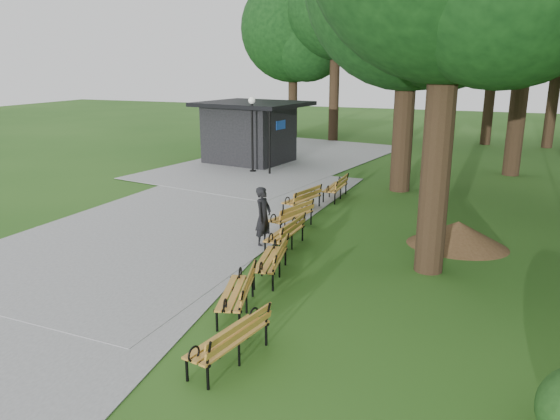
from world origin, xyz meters
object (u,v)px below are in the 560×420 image
at_px(kiosk, 249,132).
at_px(bench_1, 236,293).
at_px(bench_2, 271,260).
at_px(person, 263,217).
at_px(bench_6, 335,187).
at_px(bench_4, 291,216).
at_px(bench_3, 285,233).
at_px(bench_5, 302,199).
at_px(lamp_post, 252,119).
at_px(dirt_mound, 458,234).
at_px(bench_0, 229,339).

bearing_deg(kiosk, bench_1, -56.72).
relative_size(bench_1, bench_2, 1.00).
height_order(person, bench_6, person).
xyz_separation_m(bench_1, bench_4, (-0.97, 5.78, 0.00)).
relative_size(bench_3, bench_6, 1.00).
distance_m(bench_1, bench_3, 4.12).
height_order(bench_3, bench_4, same).
bearing_deg(bench_2, bench_5, -178.84).
bearing_deg(bench_2, bench_1, -8.85).
bearing_deg(bench_1, bench_6, 168.68).
relative_size(person, bench_5, 0.89).
xyz_separation_m(bench_5, bench_6, (0.58, 2.18, 0.00)).
relative_size(lamp_post, bench_3, 1.85).
distance_m(bench_2, bench_5, 6.01).
distance_m(kiosk, dirt_mound, 14.83).
distance_m(kiosk, bench_1, 17.47).
relative_size(person, dirt_mound, 0.72).
xyz_separation_m(dirt_mound, bench_0, (-3.23, -7.85, 0.08)).
distance_m(dirt_mound, bench_6, 6.20).
bearing_deg(person, bench_3, -87.15).
xyz_separation_m(bench_3, bench_6, (-0.27, 6.02, 0.00)).
xyz_separation_m(kiosk, bench_4, (6.11, -10.16, -1.12)).
height_order(bench_1, bench_6, same).
bearing_deg(dirt_mound, bench_6, 139.80).
bearing_deg(bench_6, kiosk, -133.48).
relative_size(person, kiosk, 0.34).
bearing_deg(bench_4, person, 8.46).
bearing_deg(person, kiosk, 31.04).
height_order(bench_4, bench_5, same).
relative_size(bench_1, bench_6, 1.00).
xyz_separation_m(bench_1, bench_3, (-0.51, 4.09, 0.00)).
height_order(person, bench_4, person).
xyz_separation_m(person, bench_1, (1.16, -4.10, -0.41)).
bearing_deg(bench_6, person, -4.27).
bearing_deg(bench_1, bench_3, 171.35).
relative_size(bench_1, bench_4, 1.00).
bearing_deg(bench_2, lamp_post, -164.65).
relative_size(bench_2, bench_6, 1.00).
distance_m(bench_0, bench_1, 1.90).
height_order(person, bench_5, person).
height_order(bench_0, bench_3, same).
bearing_deg(bench_5, bench_4, 23.61).
height_order(dirt_mound, bench_0, bench_0).
bearing_deg(bench_5, bench_2, 25.59).
bearing_deg(person, bench_1, -159.78).
bearing_deg(bench_6, bench_3, 1.93).
bearing_deg(lamp_post, bench_1, -66.82).
relative_size(dirt_mound, bench_5, 1.23).
height_order(bench_1, bench_3, same).
height_order(person, kiosk, kiosk).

